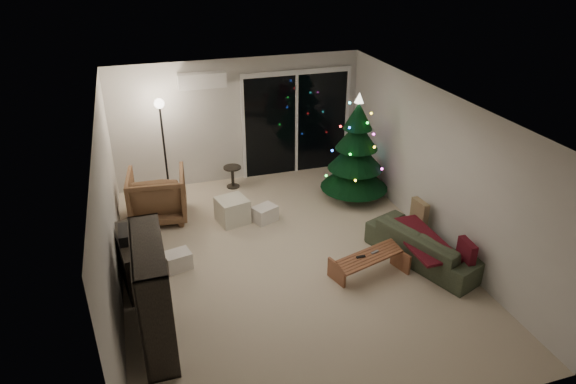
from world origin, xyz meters
name	(u,v)px	position (x,y,z in m)	size (l,w,h in m)	color
room	(287,162)	(0.46, 1.49, 1.02)	(6.50, 7.51, 2.60)	beige
bookshelf	(138,297)	(-2.25, -1.19, 0.71)	(0.36, 1.43, 1.43)	black
media_cabinet	(137,260)	(-2.25, 0.16, 0.37)	(0.44, 1.18, 0.73)	black
stereo	(133,233)	(-2.25, 0.16, 0.81)	(0.37, 0.44, 0.16)	black
armchair	(158,195)	(-1.79, 2.00, 0.45)	(0.97, 1.00, 0.91)	brown
ottoman	(232,210)	(-0.57, 1.47, 0.22)	(0.50, 0.50, 0.45)	#EFEACA
cardboard_box_a	(178,260)	(-1.66, 0.31, 0.14)	(0.39, 0.29, 0.28)	white
cardboard_box_b	(265,214)	(-0.01, 1.32, 0.14)	(0.40, 0.30, 0.28)	white
side_table	(233,177)	(-0.27, 2.85, 0.22)	(0.35, 0.35, 0.44)	black
floor_lamp	(165,152)	(-1.54, 2.75, 0.96)	(0.31, 0.31, 1.93)	black
sofa	(425,245)	(2.05, -0.63, 0.28)	(1.90, 0.74, 0.55)	#4E573F
sofa_throw	(421,239)	(1.95, -0.63, 0.40)	(0.59, 1.37, 0.05)	maroon
cushion_a	(420,211)	(2.30, 0.02, 0.50)	(0.11, 0.36, 0.36)	#9E8168
cushion_b	(466,252)	(2.30, -1.28, 0.50)	(0.11, 0.36, 0.36)	maroon
coffee_table	(369,265)	(1.05, -0.73, 0.18)	(1.11, 0.39, 0.35)	brown
remote_a	(361,257)	(0.90, -0.73, 0.36)	(0.14, 0.04, 0.02)	black
remote_b	(375,252)	(1.15, -0.68, 0.36)	(0.13, 0.04, 0.02)	slate
christmas_tree	(356,148)	(1.86, 1.67, 1.04)	(1.29, 1.29, 2.09)	black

